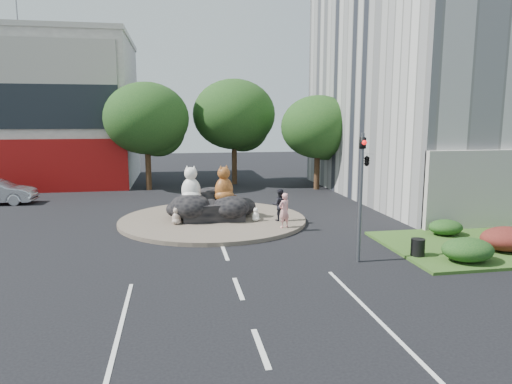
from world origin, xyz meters
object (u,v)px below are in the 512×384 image
kitten_calico (176,215)px  pedestrian_dark (280,205)px  cat_white (191,184)px  cat_tabby (224,183)px  pedestrian_pink (284,210)px  kitten_white (256,214)px  litter_bin (418,247)px

kitten_calico → pedestrian_dark: bearing=23.4°
cat_white → cat_tabby: 1.74m
pedestrian_pink → pedestrian_dark: 1.56m
kitten_white → kitten_calico: bearing=150.7°
cat_tabby → kitten_calico: size_ratio=2.21×
litter_bin → kitten_calico: bearing=143.9°
cat_tabby → kitten_calico: 3.09m
litter_bin → pedestrian_dark: bearing=121.1°
kitten_white → pedestrian_dark: size_ratio=0.44×
pedestrian_dark → cat_tabby: bearing=-13.3°
litter_bin → cat_tabby: bearing=131.2°
kitten_white → pedestrian_pink: bearing=-85.1°
cat_white → kitten_calico: bearing=-103.9°
cat_white → pedestrian_pink: size_ratio=1.16×
cat_white → cat_tabby: size_ratio=1.01×
cat_white → kitten_calico: size_ratio=2.22×
cat_tabby → pedestrian_pink: size_ratio=1.15×
kitten_calico → kitten_white: bearing=24.6°
pedestrian_dark → pedestrian_pink: bearing=93.3°
cat_tabby → pedestrian_dark: size_ratio=1.18×
pedestrian_pink → litter_bin: bearing=99.9°
kitten_white → pedestrian_pink: size_ratio=0.43×
pedestrian_pink → pedestrian_dark: bearing=-123.5°
kitten_white → litter_bin: kitten_white is taller
cat_tabby → pedestrian_pink: cat_tabby is taller
cat_white → cat_tabby: (1.74, -0.06, -0.01)m
cat_white → kitten_white: cat_white is taller
pedestrian_pink → pedestrian_dark: pedestrian_pink is taller
cat_white → kitten_calico: 1.96m
cat_white → kitten_white: 3.79m
cat_tabby → kitten_white: 2.39m
pedestrian_dark → litter_bin: bearing=129.0°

